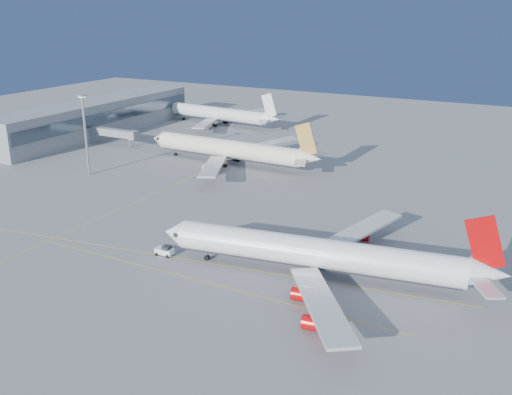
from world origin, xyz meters
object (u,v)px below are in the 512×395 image
at_px(light_mast, 85,128).
at_px(pushback_tug, 165,251).
at_px(airliner_third, 221,114).
at_px(airliner_etihad, 231,149).
at_px(airliner_virgin, 322,254).

bearing_deg(light_mast, pushback_tug, -33.26).
height_order(pushback_tug, light_mast, light_mast).
bearing_deg(light_mast, airliner_third, 92.81).
bearing_deg(light_mast, airliner_etihad, 43.80).
height_order(airliner_virgin, airliner_etihad, airliner_etihad).
xyz_separation_m(airliner_virgin, airliner_third, (-104.10, 128.72, -0.13)).
distance_m(airliner_virgin, airliner_third, 165.55).
xyz_separation_m(airliner_virgin, pushback_tug, (-36.57, -6.38, -4.40)).
bearing_deg(airliner_third, airliner_etihad, -50.04).
xyz_separation_m(pushback_tug, light_mast, (-62.92, 41.27, 15.02)).
xyz_separation_m(airliner_virgin, airliner_etihad, (-63.41, 69.49, 0.14)).
xyz_separation_m(airliner_third, pushback_tug, (67.53, -135.10, -4.27)).
relative_size(airliner_third, light_mast, 2.43).
xyz_separation_m(airliner_etihad, pushback_tug, (26.84, -75.87, -4.54)).
distance_m(airliner_virgin, airliner_etihad, 94.07).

